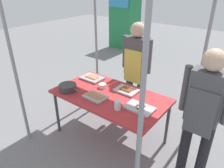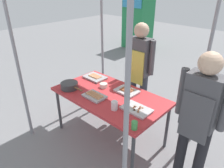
% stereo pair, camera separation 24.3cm
% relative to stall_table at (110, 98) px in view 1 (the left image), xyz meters
% --- Properties ---
extents(ground_plane, '(18.00, 18.00, 0.00)m').
position_rel_stall_table_xyz_m(ground_plane, '(0.00, 0.00, -0.70)').
color(ground_plane, slate).
extents(stall_table, '(1.60, 0.90, 0.75)m').
position_rel_stall_table_xyz_m(stall_table, '(0.00, 0.00, 0.00)').
color(stall_table, '#C63338').
rests_on(stall_table, ground).
extents(tray_grilled_sausages, '(0.36, 0.26, 0.05)m').
position_rel_stall_table_xyz_m(tray_grilled_sausages, '(-0.55, 0.23, 0.07)').
color(tray_grilled_sausages, '#ADADB2').
rests_on(tray_grilled_sausages, stall_table).
extents(tray_meat_skewers, '(0.36, 0.24, 0.04)m').
position_rel_stall_table_xyz_m(tray_meat_skewers, '(0.52, -0.06, 0.07)').
color(tray_meat_skewers, silver).
rests_on(tray_meat_skewers, stall_table).
extents(tray_pork_links, '(0.32, 0.22, 0.05)m').
position_rel_stall_table_xyz_m(tray_pork_links, '(-0.10, -0.20, 0.07)').
color(tray_pork_links, '#ADADB2').
rests_on(tray_pork_links, stall_table).
extents(tray_spring_rolls, '(0.33, 0.23, 0.05)m').
position_rel_stall_table_xyz_m(tray_spring_rolls, '(0.13, 0.22, 0.07)').
color(tray_spring_rolls, silver).
rests_on(tray_spring_rolls, stall_table).
extents(cooking_wok, '(0.42, 0.26, 0.09)m').
position_rel_stall_table_xyz_m(cooking_wok, '(-0.56, -0.27, 0.10)').
color(cooking_wok, '#38383A').
rests_on(cooking_wok, stall_table).
extents(condiment_bowl, '(0.12, 0.12, 0.06)m').
position_rel_stall_table_xyz_m(condiment_bowl, '(-0.22, 0.10, 0.08)').
color(condiment_bowl, silver).
rests_on(condiment_bowl, stall_table).
extents(drink_cup_near_edge, '(0.08, 0.08, 0.12)m').
position_rel_stall_table_xyz_m(drink_cup_near_edge, '(0.30, -0.23, 0.11)').
color(drink_cup_near_edge, white).
rests_on(drink_cup_near_edge, stall_table).
extents(drink_cup_by_wok, '(0.07, 0.07, 0.10)m').
position_rel_stall_table_xyz_m(drink_cup_by_wok, '(0.72, -0.37, 0.10)').
color(drink_cup_by_wok, '#3F994C').
rests_on(drink_cup_by_wok, stall_table).
extents(vendor_woman, '(0.52, 0.23, 1.65)m').
position_rel_stall_table_xyz_m(vendor_woman, '(-0.02, 0.71, 0.28)').
color(vendor_woman, '#333842').
rests_on(vendor_woman, ground).
extents(customer_nearby, '(0.52, 0.23, 1.64)m').
position_rel_stall_table_xyz_m(customer_nearby, '(1.22, 0.06, 0.27)').
color(customer_nearby, black).
rests_on(customer_nearby, ground).
extents(neighbor_stall_right, '(0.84, 0.76, 1.95)m').
position_rel_stall_table_xyz_m(neighbor_stall_right, '(-2.65, 4.19, 0.28)').
color(neighbor_stall_right, '#237F47').
rests_on(neighbor_stall_right, ground).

